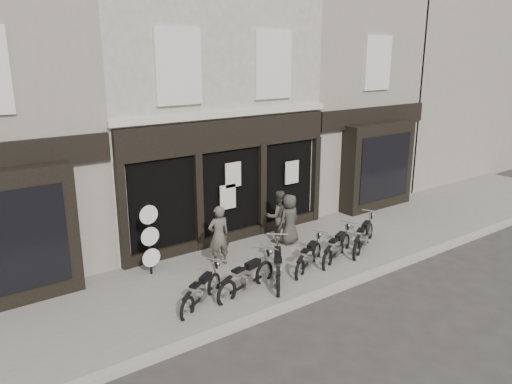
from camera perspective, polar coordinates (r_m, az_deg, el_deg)
ground_plane at (r=13.52m, az=4.19°, el=-9.64°), size 90.00×90.00×0.00m
pavement at (r=14.13m, az=1.80°, el=-8.18°), size 30.00×4.20×0.12m
kerb at (r=12.67m, az=7.92°, el=-11.27°), size 30.00×0.25×0.13m
central_building at (r=17.25m, az=-8.63°, el=9.89°), size 7.30×6.22×8.34m
neighbour_right at (r=20.93m, az=7.27°, el=10.83°), size 5.60×6.73×8.34m
filler_right at (r=27.23m, az=19.94°, el=11.28°), size 11.00×6.00×8.20m
motorcycle_0 at (r=11.92m, az=-6.22°, el=-11.46°), size 1.69×1.18×0.90m
motorcycle_1 at (r=12.40m, az=-1.05°, el=-10.03°), size 2.04×0.83×1.00m
motorcycle_2 at (r=12.98m, az=2.48°, el=-8.75°), size 1.53×1.83×1.03m
motorcycle_3 at (r=13.72m, az=6.05°, el=-7.62°), size 1.76×1.13×0.92m
motorcycle_4 at (r=14.39m, az=9.22°, el=-6.51°), size 1.90×1.08×0.97m
motorcycle_5 at (r=15.23m, az=12.18°, el=-5.28°), size 2.00×1.28×1.04m
man_left at (r=13.65m, az=-4.29°, el=-5.00°), size 0.66×0.48×1.69m
man_centre at (r=15.27m, az=2.58°, el=-2.79°), size 0.95×0.84×1.63m
man_right at (r=15.15m, az=3.83°, el=-3.13°), size 0.82×0.59×1.55m
advert_sign_post at (r=13.30m, az=-12.02°, el=-5.62°), size 0.51×0.33×2.10m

